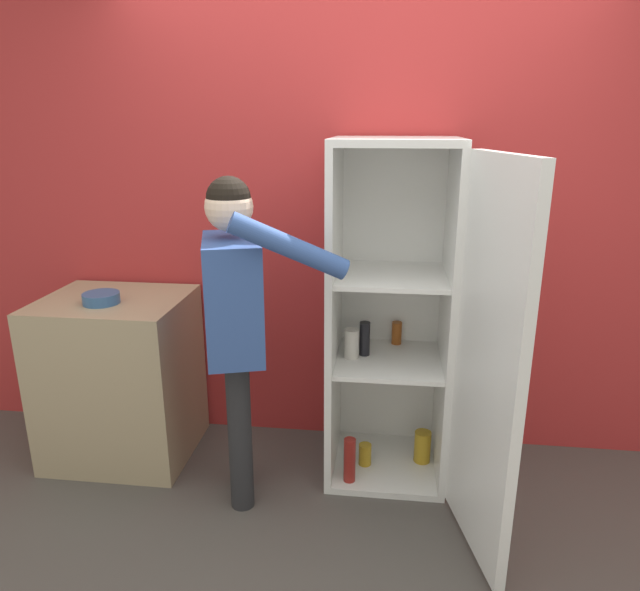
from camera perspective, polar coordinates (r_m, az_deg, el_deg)
The scene contains 6 objects.
ground_plane at distance 2.79m, azimuth 1.60°, elevation -23.49°, with size 12.00×12.00×0.00m, color #4C4742.
wall_back at distance 3.14m, azimuth 3.53°, elevation 7.19°, with size 7.00×0.06×2.55m.
refrigerator at distance 2.83m, azimuth 8.86°, elevation -2.92°, with size 0.78×1.18×1.74m.
person at distance 2.64m, azimuth -8.44°, elevation -1.12°, with size 0.73×0.57×1.59m.
counter at distance 3.37m, azimuth -19.30°, elevation -7.72°, with size 0.76×0.64×0.91m.
bowl at distance 3.14m, azimuth -21.03°, elevation -0.25°, with size 0.19×0.19×0.06m.
Camera 1 is at (0.19, -2.11, 1.82)m, focal length 32.00 mm.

